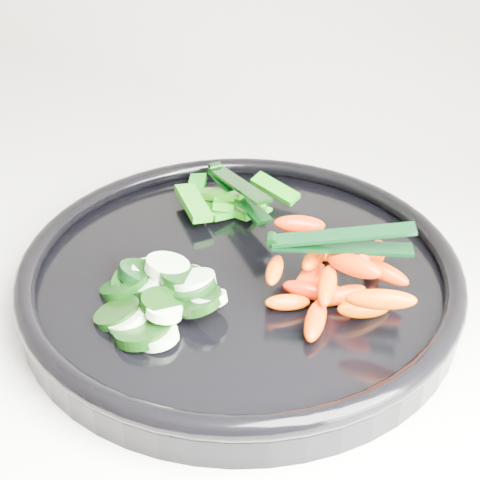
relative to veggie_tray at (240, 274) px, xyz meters
The scene contains 6 objects.
veggie_tray is the anchor object (origin of this frame).
cucumber_pile 0.08m from the veggie_tray, 117.03° to the right, with size 0.12×0.12×0.04m.
carrot_pile 0.09m from the veggie_tray, ahead, with size 0.15×0.16×0.05m.
pepper_pile 0.10m from the veggie_tray, 130.11° to the left, with size 0.12×0.11×0.04m.
tong_carrot 0.10m from the veggie_tray, 10.67° to the left, with size 0.11×0.07×0.02m.
tong_pepper 0.10m from the veggie_tray, 124.17° to the left, with size 0.10×0.07×0.02m.
Camera 1 is at (0.27, 1.25, 1.29)m, focal length 50.00 mm.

